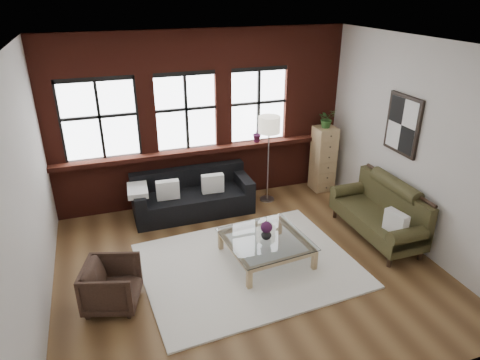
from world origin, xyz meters
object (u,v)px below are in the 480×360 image
object	(u,v)px
dark_sofa	(193,193)
coffee_table	(266,250)
vintage_settee	(377,211)
armchair	(112,285)
floor_lamp	(268,156)
vase	(266,234)
drawer_chest	(323,159)

from	to	relation	value
dark_sofa	coffee_table	world-z (taller)	dark_sofa
dark_sofa	vintage_settee	distance (m)	3.23
vintage_settee	armchair	world-z (taller)	vintage_settee
floor_lamp	coffee_table	bearing A→B (deg)	-112.92
dark_sofa	coffee_table	size ratio (longest dim) A/B	1.82
armchair	vase	world-z (taller)	armchair
vase	dark_sofa	bearing A→B (deg)	110.66
dark_sofa	drawer_chest	world-z (taller)	drawer_chest
drawer_chest	vintage_settee	bearing A→B (deg)	-92.21
vase	drawer_chest	distance (m)	2.87
vintage_settee	floor_lamp	distance (m)	2.23
coffee_table	drawer_chest	xyz separation A→B (m)	(2.05, 1.99, 0.47)
dark_sofa	vase	bearing A→B (deg)	-69.34
dark_sofa	drawer_chest	distance (m)	2.76
dark_sofa	armchair	distance (m)	2.65
dark_sofa	floor_lamp	bearing A→B (deg)	0.64
vintage_settee	drawer_chest	distance (m)	1.97
drawer_chest	armchair	bearing A→B (deg)	-152.23
coffee_table	drawer_chest	size ratio (longest dim) A/B	0.89
coffee_table	vase	world-z (taller)	vase
dark_sofa	vintage_settee	world-z (taller)	vintage_settee
vintage_settee	armchair	xyz separation A→B (m)	(-4.25, -0.32, -0.18)
vase	floor_lamp	world-z (taller)	floor_lamp
dark_sofa	vase	xyz separation A→B (m)	(0.70, -1.85, 0.08)
coffee_table	vase	size ratio (longest dim) A/B	7.18
vase	vintage_settee	bearing A→B (deg)	0.97
dark_sofa	vintage_settee	bearing A→B (deg)	-34.24
armchair	coffee_table	size ratio (longest dim) A/B	0.58
armchair	drawer_chest	distance (m)	4.90
vintage_settee	coffee_table	size ratio (longest dim) A/B	1.56
drawer_chest	vase	bearing A→B (deg)	-135.79
floor_lamp	vintage_settee	bearing A→B (deg)	-57.19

